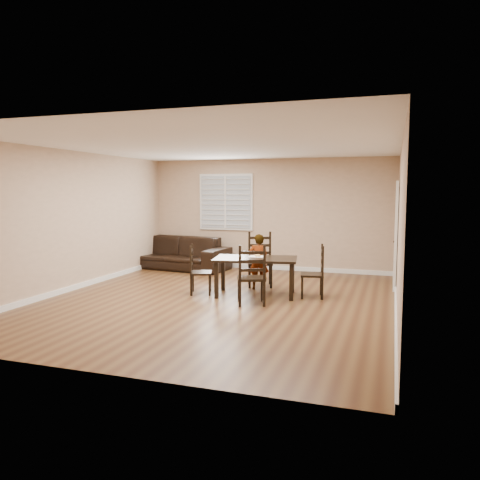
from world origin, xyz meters
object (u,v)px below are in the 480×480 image
object	(u,v)px
chair_near	(260,261)
chair_far	(252,278)
sofa	(175,253)
chair_right	(318,274)
dining_table	(256,263)
child	(259,262)
chair_left	(195,272)
donut	(258,255)

from	to	relation	value
chair_near	chair_far	size ratio (longest dim) A/B	1.06
sofa	chair_right	bearing A→B (deg)	-21.12
chair_far	chair_right	xyz separation A→B (m)	(0.96, 0.99, -0.03)
dining_table	chair_right	distance (m)	1.16
child	chair_far	bearing A→B (deg)	86.54
chair_far	chair_left	xyz separation A→B (m)	(-1.29, 0.57, -0.05)
dining_table	chair_right	world-z (taller)	chair_right
chair_left	sofa	size ratio (longest dim) A/B	0.34
chair_left	chair_right	xyz separation A→B (m)	(2.25, 0.42, 0.02)
chair_near	child	bearing A→B (deg)	-95.52
dining_table	chair_near	bearing A→B (deg)	91.08
chair_near	donut	xyz separation A→B (m)	(0.18, -0.79, 0.23)
dining_table	child	xyz separation A→B (m)	(-0.10, 0.53, -0.07)
chair_near	chair_left	distance (m)	1.50
donut	chair_near	bearing A→B (deg)	102.78
chair_near	child	xyz separation A→B (m)	(0.09, -0.42, 0.05)
chair_left	chair_right	bearing A→B (deg)	-99.14
dining_table	chair_far	world-z (taller)	chair_far
sofa	chair_near	bearing A→B (deg)	-20.37
child	chair_left	bearing A→B (deg)	21.74
chair_far	donut	size ratio (longest dim) A/B	9.48
chair_near	sofa	xyz separation A→B (m)	(-2.58, 1.34, -0.10)
chair_right	chair_near	bearing A→B (deg)	-130.55
chair_right	chair_left	bearing A→B (deg)	-90.18
chair_right	donut	world-z (taller)	chair_right
chair_left	child	xyz separation A→B (m)	(1.02, 0.75, 0.13)
chair_near	sofa	distance (m)	2.91
chair_far	child	distance (m)	1.35
donut	chair_far	bearing A→B (deg)	-79.54
chair_near	chair_right	bearing A→B (deg)	-47.84
chair_right	sofa	xyz separation A→B (m)	(-3.89, 2.10, -0.04)
dining_table	sofa	distance (m)	3.60
chair_left	child	bearing A→B (deg)	-73.43
chair_near	child	world-z (taller)	chair_near
chair_near	donut	bearing A→B (deg)	-95.33
dining_table	chair_left	size ratio (longest dim) A/B	1.75
dining_table	donut	bearing A→B (deg)	83.66
child	donut	size ratio (longest dim) A/B	10.00
dining_table	sofa	bearing A→B (deg)	130.12
chair_near	chair_far	xyz separation A→B (m)	(0.36, -1.75, -0.03)
chair_far	sofa	xyz separation A→B (m)	(-2.93, 3.09, -0.08)
dining_table	child	distance (m)	0.55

